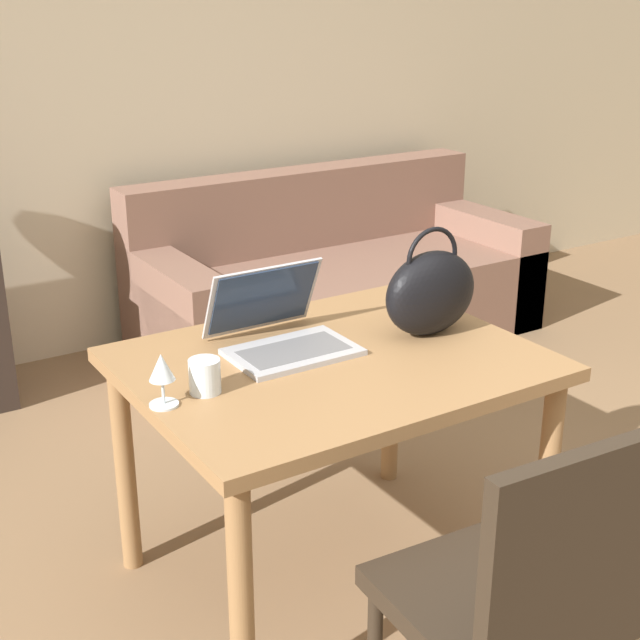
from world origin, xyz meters
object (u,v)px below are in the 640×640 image
chair (520,594)px  couch (334,285)px  handbag (431,292)px  laptop (279,326)px  wine_glass (162,371)px  drinking_glass (205,376)px

chair → couch: (1.16, 2.48, -0.22)m
chair → handbag: bearing=66.7°
laptop → wine_glass: 0.47m
chair → laptop: 1.03m
couch → drinking_glass: bearing=-131.8°
drinking_glass → handbag: handbag is taller
chair → handbag: handbag is taller
chair → wine_glass: 0.97m
drinking_glass → chair: bearing=-69.1°
chair → handbag: (0.42, 0.84, 0.34)m
handbag → chair: bearing=-116.8°
couch → laptop: laptop is taller
wine_glass → laptop: bearing=23.3°
drinking_glass → handbag: size_ratio=0.27×
chair → laptop: bearing=93.5°
couch → handbag: (-0.74, -1.64, 0.57)m
laptop → handbag: 0.46m
wine_glass → drinking_glass: bearing=7.3°
couch → drinking_glass: (-1.48, -1.66, 0.48)m
laptop → handbag: bearing=-19.9°
couch → handbag: size_ratio=6.07×
laptop → wine_glass: laptop is taller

